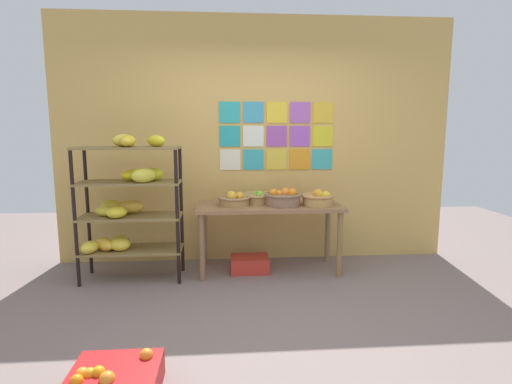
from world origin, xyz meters
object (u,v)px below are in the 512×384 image
(display_table, at_px, (269,213))
(fruit_basket_back_left, at_px, (259,197))
(fruit_basket_right, at_px, (234,200))
(orange_crate_foreground, at_px, (116,379))
(fruit_basket_centre, at_px, (283,198))
(produce_crate_under_table, at_px, (250,264))
(fruit_basket_left, at_px, (318,198))
(banana_shelf_unit, at_px, (127,200))

(display_table, xyz_separation_m, fruit_basket_back_left, (-0.10, 0.15, 0.15))
(fruit_basket_right, xyz_separation_m, orange_crate_foreground, (-0.75, -2.00, -0.71))
(fruit_basket_centre, bearing_deg, orange_crate_foreground, -122.66)
(produce_crate_under_table, xyz_separation_m, orange_crate_foreground, (-0.91, -2.02, 0.01))
(fruit_basket_centre, bearing_deg, display_table, 159.24)
(orange_crate_foreground, bearing_deg, display_table, 61.03)
(fruit_basket_left, relative_size, orange_crate_foreground, 0.69)
(fruit_basket_back_left, height_order, orange_crate_foreground, fruit_basket_back_left)
(fruit_basket_back_left, bearing_deg, fruit_basket_left, -20.97)
(display_table, relative_size, fruit_basket_centre, 3.90)
(produce_crate_under_table, distance_m, orange_crate_foreground, 2.21)
(banana_shelf_unit, height_order, fruit_basket_left, banana_shelf_unit)
(orange_crate_foreground, bearing_deg, fruit_basket_back_left, 64.87)
(fruit_basket_back_left, xyz_separation_m, produce_crate_under_table, (-0.11, -0.17, -0.71))
(fruit_basket_right, distance_m, fruit_basket_back_left, 0.34)
(fruit_basket_centre, bearing_deg, produce_crate_under_table, 174.36)
(banana_shelf_unit, xyz_separation_m, fruit_basket_right, (1.09, 0.11, -0.03))
(display_table, bearing_deg, fruit_basket_left, -9.09)
(fruit_basket_centre, distance_m, orange_crate_foreground, 2.46)
(fruit_basket_right, bearing_deg, orange_crate_foreground, -110.44)
(fruit_basket_left, distance_m, orange_crate_foreground, 2.65)
(banana_shelf_unit, bearing_deg, display_table, 5.49)
(fruit_basket_left, height_order, produce_crate_under_table, fruit_basket_left)
(banana_shelf_unit, bearing_deg, fruit_basket_centre, 3.09)
(banana_shelf_unit, height_order, produce_crate_under_table, banana_shelf_unit)
(produce_crate_under_table, bearing_deg, fruit_basket_back_left, 56.49)
(fruit_basket_right, relative_size, produce_crate_under_table, 0.84)
(produce_crate_under_table, bearing_deg, orange_crate_foreground, -114.34)
(display_table, bearing_deg, produce_crate_under_table, -174.98)
(display_table, xyz_separation_m, produce_crate_under_table, (-0.21, -0.02, -0.56))
(fruit_basket_left, height_order, fruit_basket_centre, fruit_basket_centre)
(fruit_basket_left, xyz_separation_m, produce_crate_under_table, (-0.74, 0.06, -0.73))
(fruit_basket_back_left, relative_size, orange_crate_foreground, 0.78)
(fruit_basket_right, distance_m, orange_crate_foreground, 2.25)
(fruit_basket_back_left, bearing_deg, orange_crate_foreground, -115.13)
(fruit_basket_back_left, bearing_deg, banana_shelf_unit, -167.81)
(banana_shelf_unit, xyz_separation_m, display_table, (1.47, 0.14, -0.19))
(fruit_basket_left, distance_m, fruit_basket_centre, 0.38)
(fruit_basket_left, xyz_separation_m, orange_crate_foreground, (-1.65, -1.95, -0.72))
(display_table, bearing_deg, banana_shelf_unit, -174.51)
(banana_shelf_unit, xyz_separation_m, orange_crate_foreground, (0.34, -1.89, -0.75))
(fruit_basket_left, relative_size, fruit_basket_right, 1.02)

